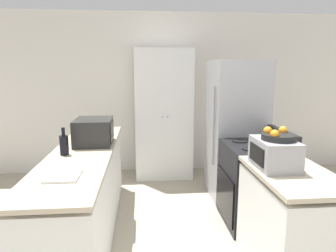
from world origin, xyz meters
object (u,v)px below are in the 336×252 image
object	(u,v)px
pantry_cabinet	(163,114)
toaster_oven	(274,154)
refrigerator	(236,130)
stove	(254,184)
microwave	(94,131)
fruit_bowl	(278,136)
wine_bottle	(64,145)

from	to	relation	value
pantry_cabinet	toaster_oven	size ratio (longest dim) A/B	4.82
pantry_cabinet	refrigerator	world-z (taller)	pantry_cabinet
pantry_cabinet	refrigerator	size ratio (longest dim) A/B	1.11
stove	microwave	xyz separation A→B (m)	(-1.75, 0.21, 0.58)
stove	refrigerator	xyz separation A→B (m)	(0.01, 0.76, 0.45)
refrigerator	microwave	size ratio (longest dim) A/B	3.93
stove	microwave	size ratio (longest dim) A/B	2.29
pantry_cabinet	stove	size ratio (longest dim) A/B	1.90
toaster_oven	pantry_cabinet	bearing A→B (deg)	107.58
stove	microwave	world-z (taller)	microwave
toaster_oven	refrigerator	bearing A→B (deg)	84.13
pantry_cabinet	fruit_bowl	xyz separation A→B (m)	(0.76, -2.37, 0.17)
stove	toaster_oven	xyz separation A→B (m)	(-0.14, -0.75, 0.56)
stove	toaster_oven	distance (m)	0.95
refrigerator	fruit_bowl	size ratio (longest dim) A/B	6.63
wine_bottle	fruit_bowl	xyz separation A→B (m)	(1.84, -0.55, 0.17)
refrigerator	wine_bottle	world-z (taller)	refrigerator
stove	microwave	bearing A→B (deg)	173.33
fruit_bowl	stove	bearing A→B (deg)	80.39
pantry_cabinet	microwave	bearing A→B (deg)	-121.56
stove	wine_bottle	distance (m)	2.06
toaster_oven	stove	bearing A→B (deg)	79.13
microwave	fruit_bowl	bearing A→B (deg)	-30.60
pantry_cabinet	fruit_bowl	bearing A→B (deg)	-72.14
wine_bottle	toaster_oven	distance (m)	1.91
refrigerator	microwave	distance (m)	1.86
refrigerator	wine_bottle	size ratio (longest dim) A/B	6.79
refrigerator	microwave	xyz separation A→B (m)	(-1.76, -0.56, 0.13)
wine_bottle	toaster_oven	bearing A→B (deg)	-16.53
microwave	wine_bottle	distance (m)	0.47
stove	wine_bottle	world-z (taller)	wine_bottle
refrigerator	toaster_oven	size ratio (longest dim) A/B	4.35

